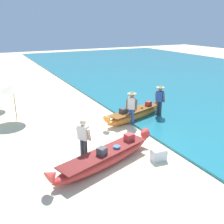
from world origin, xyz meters
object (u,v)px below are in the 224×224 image
(person_tourist_customer, at_px, (83,138))
(cooler_box, at_px, (159,155))
(boat_orange_midground, at_px, (134,114))
(person_vendor_hatted, at_px, (132,105))
(person_vendor_assistant, at_px, (160,99))
(boat_red_foreground, at_px, (105,157))

(person_tourist_customer, relative_size, cooler_box, 3.11)
(person_tourist_customer, bearing_deg, boat_orange_midground, 36.19)
(person_vendor_hatted, distance_m, cooler_box, 3.71)
(person_vendor_hatted, bearing_deg, person_vendor_assistant, 7.48)
(boat_red_foreground, height_order, cooler_box, boat_red_foreground)
(boat_red_foreground, distance_m, person_vendor_hatted, 4.12)
(person_vendor_assistant, bearing_deg, boat_orange_midground, 172.31)
(person_vendor_hatted, height_order, cooler_box, person_vendor_hatted)
(person_vendor_assistant, bearing_deg, person_tourist_customer, -153.51)
(boat_red_foreground, xyz_separation_m, cooler_box, (1.88, -0.59, -0.08))
(boat_orange_midground, height_order, cooler_box, boat_orange_midground)
(person_vendor_assistant, distance_m, cooler_box, 4.76)
(boat_red_foreground, xyz_separation_m, person_vendor_hatted, (2.83, 2.92, 0.69))
(person_vendor_hatted, height_order, person_vendor_assistant, person_vendor_assistant)
(boat_orange_midground, distance_m, cooler_box, 4.19)
(boat_orange_midground, relative_size, person_tourist_customer, 2.43)
(boat_orange_midground, height_order, person_vendor_assistant, person_vendor_assistant)
(boat_red_foreground, bearing_deg, person_vendor_assistant, 33.97)
(boat_red_foreground, xyz_separation_m, person_tourist_customer, (-0.60, 0.53, 0.64))
(person_vendor_assistant, xyz_separation_m, cooler_box, (-2.82, -3.75, -0.80))
(person_vendor_hatted, height_order, person_tourist_customer, person_vendor_hatted)
(boat_orange_midground, distance_m, person_vendor_assistant, 1.60)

